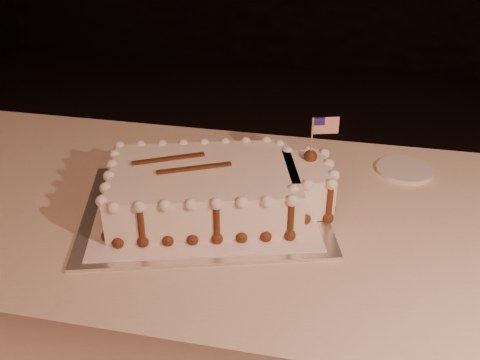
% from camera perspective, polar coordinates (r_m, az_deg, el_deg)
% --- Properties ---
extents(banquet_table, '(2.40, 0.80, 0.75)m').
position_cam_1_polar(banquet_table, '(1.42, 9.49, -16.90)').
color(banquet_table, beige).
rests_on(banquet_table, ground).
extents(cake_board, '(0.62, 0.53, 0.01)m').
position_cam_1_polar(cake_board, '(1.19, -3.77, -3.07)').
color(cake_board, silver).
rests_on(cake_board, banquet_table).
extents(doily, '(0.55, 0.48, 0.00)m').
position_cam_1_polar(doily, '(1.19, -3.78, -2.87)').
color(doily, white).
rests_on(doily, cake_board).
extents(sheet_cake, '(0.52, 0.37, 0.20)m').
position_cam_1_polar(sheet_cake, '(1.16, -2.48, -0.82)').
color(sheet_cake, white).
rests_on(sheet_cake, doily).
extents(side_plate, '(0.14, 0.14, 0.01)m').
position_cam_1_polar(side_plate, '(1.40, 17.12, 1.05)').
color(side_plate, white).
rests_on(side_plate, banquet_table).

